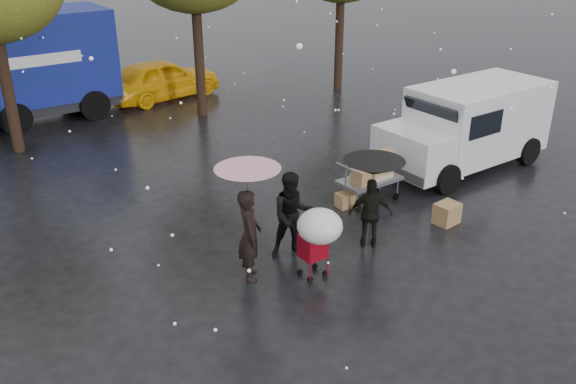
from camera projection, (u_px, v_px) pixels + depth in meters
ground at (329, 260)px, 12.17m from camera, size 90.00×90.00×0.00m
person_pink at (250, 235)px, 11.23m from camera, size 0.69×0.79×1.81m
person_middle at (293, 215)px, 12.00m from camera, size 1.07×0.97×1.78m
person_black at (371, 213)px, 12.39m from camera, size 0.91×0.84×1.50m
umbrella_pink at (248, 176)px, 10.74m from camera, size 1.19×1.19×2.24m
umbrella_black at (374, 168)px, 11.97m from camera, size 1.23×1.23×1.90m
vendor_cart at (373, 172)px, 14.39m from camera, size 1.52×0.80×1.27m
shopping_cart at (319, 230)px, 11.09m from camera, size 0.84×0.84×1.46m
white_van at (468, 125)px, 16.26m from camera, size 4.91×2.18×2.20m
box_ground_near at (447, 213)px, 13.52m from camera, size 0.56×0.46×0.47m
box_ground_far at (346, 200)px, 14.31m from camera, size 0.46×0.38×0.34m
yellow_taxi at (162, 79)px, 22.39m from camera, size 4.58×2.36×1.49m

